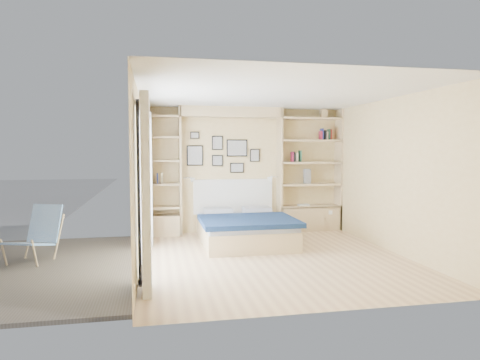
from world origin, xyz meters
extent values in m
plane|color=#DFBA89|center=(0.00, 0.00, 0.00)|extent=(4.50, 4.50, 0.00)
plane|color=beige|center=(0.00, 2.25, 1.25)|extent=(4.00, 0.00, 4.00)
plane|color=beige|center=(0.00, -2.25, 1.25)|extent=(4.00, 0.00, 4.00)
plane|color=beige|center=(-2.00, 0.00, 1.25)|extent=(0.00, 4.50, 4.50)
plane|color=beige|center=(2.00, 0.00, 1.25)|extent=(0.00, 4.50, 4.50)
plane|color=white|center=(0.00, 0.00, 2.50)|extent=(4.50, 4.50, 0.00)
cube|color=tan|center=(-1.30, 2.08, 1.25)|extent=(0.04, 0.35, 2.50)
cube|color=tan|center=(0.70, 2.08, 1.25)|extent=(0.04, 0.35, 2.50)
cube|color=tan|center=(-0.30, 2.08, 2.40)|extent=(2.00, 0.35, 0.20)
cube|color=tan|center=(1.98, 2.08, 1.25)|extent=(0.04, 0.35, 2.50)
cube|color=tan|center=(-1.98, 2.08, 1.25)|extent=(0.04, 0.35, 2.50)
cube|color=tan|center=(1.35, 2.08, 0.25)|extent=(1.30, 0.35, 0.50)
cube|color=tan|center=(-1.65, 2.08, 0.20)|extent=(0.70, 0.35, 0.40)
cube|color=black|center=(-1.97, 0.00, 2.23)|extent=(0.04, 2.08, 0.06)
cube|color=black|center=(-1.97, 0.00, 0.03)|extent=(0.04, 2.08, 0.06)
cube|color=black|center=(-1.97, -1.02, 1.10)|extent=(0.04, 0.06, 2.20)
cube|color=black|center=(-1.97, 1.02, 1.10)|extent=(0.04, 0.06, 2.20)
cube|color=silver|center=(-1.98, 0.00, 1.12)|extent=(0.01, 2.00, 2.20)
cube|color=white|center=(-1.88, -1.30, 1.15)|extent=(0.10, 0.45, 2.30)
cube|color=white|center=(-1.88, 1.30, 1.15)|extent=(0.10, 0.45, 2.30)
cube|color=tan|center=(1.35, 2.08, 0.50)|extent=(1.30, 0.35, 0.04)
cube|color=tan|center=(1.35, 2.08, 0.95)|extent=(1.30, 0.35, 0.04)
cube|color=tan|center=(1.35, 2.08, 1.40)|extent=(1.30, 0.35, 0.04)
cube|color=tan|center=(1.35, 2.08, 1.85)|extent=(1.30, 0.35, 0.04)
cube|color=tan|center=(1.35, 2.08, 2.30)|extent=(1.30, 0.35, 0.04)
cube|color=tan|center=(-1.65, 2.08, 0.55)|extent=(0.70, 0.35, 0.04)
cube|color=tan|center=(-1.65, 2.08, 1.00)|extent=(0.70, 0.35, 0.04)
cube|color=tan|center=(-1.65, 2.08, 1.45)|extent=(0.70, 0.35, 0.04)
cube|color=tan|center=(-1.65, 2.08, 1.90)|extent=(0.70, 0.35, 0.04)
cube|color=tan|center=(-1.65, 2.08, 2.30)|extent=(0.70, 0.35, 0.04)
cube|color=tan|center=(-0.23, 1.11, 0.17)|extent=(1.52, 1.90, 0.33)
cube|color=#ABAFBB|center=(-0.23, 1.11, 0.38)|extent=(1.48, 1.86, 0.10)
cube|color=#102344|center=(-0.23, 0.79, 0.45)|extent=(1.62, 1.33, 0.08)
cube|color=#ABAFBB|center=(-0.61, 1.76, 0.49)|extent=(0.52, 0.38, 0.12)
cube|color=#ABAFBB|center=(0.15, 1.76, 0.49)|extent=(0.52, 0.38, 0.12)
cube|color=white|center=(-0.23, 2.22, 0.72)|extent=(1.62, 0.04, 0.70)
cube|color=black|center=(-1.00, 2.23, 1.55)|extent=(0.32, 0.02, 0.40)
cube|color=gray|center=(-1.00, 2.21, 1.55)|extent=(0.28, 0.01, 0.36)
cube|color=black|center=(-0.55, 2.23, 1.80)|extent=(0.22, 0.02, 0.28)
cube|color=gray|center=(-0.55, 2.21, 1.80)|extent=(0.18, 0.01, 0.24)
cube|color=black|center=(-0.55, 2.23, 1.45)|extent=(0.22, 0.02, 0.22)
cube|color=gray|center=(-0.55, 2.21, 1.45)|extent=(0.18, 0.01, 0.18)
cube|color=black|center=(-0.15, 2.23, 1.70)|extent=(0.42, 0.02, 0.34)
cube|color=gray|center=(-0.15, 2.21, 1.70)|extent=(0.38, 0.01, 0.30)
cube|color=black|center=(-0.15, 2.23, 1.30)|extent=(0.28, 0.02, 0.20)
cube|color=gray|center=(-0.15, 2.21, 1.30)|extent=(0.24, 0.01, 0.16)
cube|color=black|center=(0.22, 2.23, 1.55)|extent=(0.20, 0.02, 0.26)
cube|color=gray|center=(0.22, 2.21, 1.55)|extent=(0.16, 0.01, 0.22)
cube|color=black|center=(-1.00, 2.23, 1.95)|extent=(0.18, 0.02, 0.14)
cube|color=gray|center=(-1.00, 2.21, 1.95)|extent=(0.14, 0.01, 0.10)
cylinder|color=silver|center=(-1.16, 2.00, 1.12)|extent=(0.20, 0.02, 0.02)
cone|color=white|center=(-1.06, 2.00, 1.10)|extent=(0.13, 0.12, 0.15)
cylinder|color=silver|center=(0.56, 2.00, 1.12)|extent=(0.20, 0.02, 0.02)
cone|color=white|center=(0.46, 2.00, 1.10)|extent=(0.13, 0.12, 0.15)
cube|color=#AF204E|center=(0.97, 2.07, 1.52)|extent=(0.02, 0.15, 0.20)
cube|color=black|center=(0.99, 2.07, 1.52)|extent=(0.03, 0.15, 0.21)
cube|color=#BFB28C|center=(1.05, 2.07, 1.51)|extent=(0.04, 0.15, 0.18)
cube|color=#26593F|center=(1.13, 2.07, 1.53)|extent=(0.03, 0.15, 0.23)
cube|color=maroon|center=(1.57, 2.07, 1.96)|extent=(0.02, 0.15, 0.18)
cube|color=navy|center=(1.60, 2.07, 1.98)|extent=(0.03, 0.15, 0.23)
cube|color=black|center=(1.66, 2.07, 1.97)|extent=(0.03, 0.15, 0.19)
cube|color=#BFB28C|center=(1.69, 2.07, 1.95)|extent=(0.04, 0.15, 0.16)
cube|color=#26593F|center=(1.76, 2.07, 1.98)|extent=(0.03, 0.15, 0.22)
cube|color=#A51E1E|center=(1.77, 2.07, 1.98)|extent=(0.03, 0.15, 0.21)
cube|color=navy|center=(-1.74, 2.07, 1.12)|extent=(0.02, 0.15, 0.20)
cube|color=#BFB28C|center=(-1.65, 2.07, 1.12)|extent=(0.03, 0.15, 0.20)
cube|color=tan|center=(1.63, 2.07, 2.40)|extent=(0.13, 0.13, 0.15)
cone|color=tan|center=(1.63, 2.07, 2.51)|extent=(0.20, 0.20, 0.08)
cube|color=slate|center=(1.29, 2.07, 1.12)|extent=(0.12, 0.12, 0.30)
cube|color=white|center=(1.20, 2.02, 0.54)|extent=(0.22, 0.16, 0.03)
cube|color=brown|center=(-3.60, 0.00, 0.00)|extent=(3.20, 4.00, 0.05)
cylinder|color=tan|center=(-3.88, 0.18, 0.22)|extent=(0.08, 0.14, 0.42)
cylinder|color=tan|center=(-3.43, 0.02, 0.22)|extent=(0.08, 0.14, 0.42)
cylinder|color=tan|center=(-3.68, 0.74, 0.32)|extent=(0.14, 0.34, 0.70)
cylinder|color=tan|center=(-3.23, 0.58, 0.32)|extent=(0.14, 0.34, 0.70)
cube|color=#3F7ABB|center=(-3.58, 0.30, 0.30)|extent=(0.65, 0.71, 0.15)
cube|color=#3F7ABB|center=(-3.45, 0.69, 0.54)|extent=(0.53, 0.38, 0.57)
camera|label=1|loc=(-1.77, -6.27, 1.66)|focal=32.00mm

